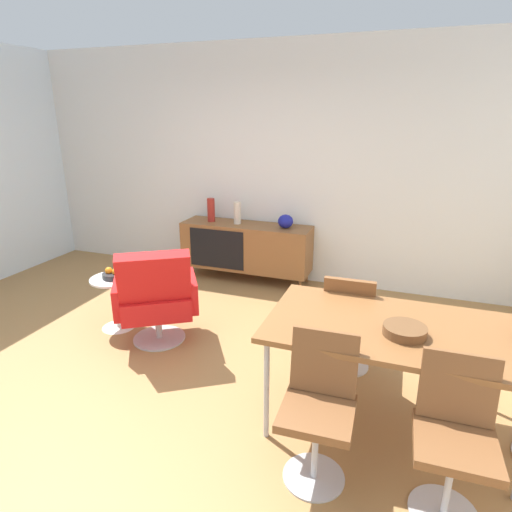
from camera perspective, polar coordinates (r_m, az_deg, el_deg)
ground_plane at (r=3.58m, az=-11.85°, el=-16.38°), size 8.32×8.32×0.00m
wall_back at (r=5.35m, az=2.01°, el=11.83°), size 6.80×0.12×2.80m
sideboard at (r=5.34m, az=-1.34°, el=1.28°), size 1.60×0.45×0.72m
vase_cobalt at (r=5.27m, az=-2.48°, el=5.71°), size 0.09×0.09×0.27m
vase_sculptural_dark at (r=5.41m, az=-5.95°, el=6.07°), size 0.09×0.09×0.29m
vase_ceramic_small at (r=5.09m, az=3.92°, el=4.59°), size 0.18×0.18×0.16m
dining_table at (r=2.91m, az=17.78°, el=-9.54°), size 1.60×0.90×0.74m
wooden_bowl_on_table at (r=2.79m, az=19.05°, el=-9.29°), size 0.26×0.26×0.06m
dining_chair_front_left at (r=2.58m, az=8.33°, el=-18.69°), size 0.42×0.44×0.86m
dining_chair_back_left at (r=3.53m, az=12.21°, el=-8.04°), size 0.41×0.43×0.86m
dining_chair_front_right at (r=2.58m, az=24.78°, el=-20.50°), size 0.41×0.43×0.86m
lounge_chair_red at (r=3.96m, az=-13.08°, el=-5.14°), size 0.89×0.88×0.95m
side_table_round at (r=4.40m, az=-18.06°, el=-5.17°), size 0.44×0.44×0.52m
fruit_bowl at (r=4.32m, az=-18.38°, el=-2.32°), size 0.20×0.20×0.11m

